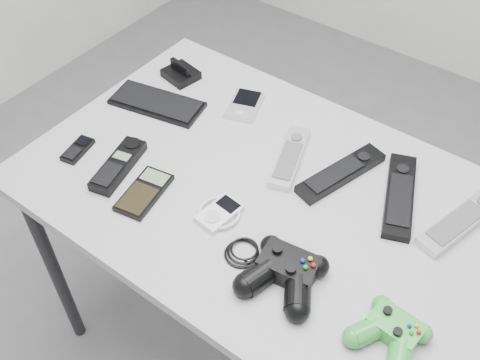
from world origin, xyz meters
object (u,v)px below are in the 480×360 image
Objects in this scene: pda_keyboard at (157,103)px; mobile_phone at (78,149)px; pda at (245,105)px; remote_black_b at (400,195)px; cordless_handset at (118,165)px; remote_black_a at (341,172)px; controller_green at (391,332)px; mp3_player at (219,213)px; calculator at (144,192)px; controller_black at (285,271)px; desk at (269,210)px; remote_silver_b at (462,220)px; remote_silver_a at (290,157)px.

mobile_phone is at bearing -109.96° from pda_keyboard.
pda is 0.48× the size of remote_black_b.
pda_keyboard is 1.40× the size of cordless_handset.
remote_black_a reaches higher than mobile_phone.
remote_black_a is at bearing 137.34° from controller_green.
mp3_player is (-0.30, -0.28, -0.00)m from remote_black_b.
controller_black reaches higher than calculator.
cordless_handset is at bearing -154.53° from desk.
mobile_phone is at bearing -140.31° from pda.
cordless_handset reaches higher than pda.
controller_black is at bearing -10.45° from calculator.
remote_black_b is (0.14, 0.02, -0.00)m from remote_black_a.
calculator is 0.19m from mp3_player.
remote_silver_b is at bearing 48.26° from controller_black.
desk is 0.16m from mp3_player.
remote_silver_b is 0.79m from cordless_handset.
remote_silver_a is at bearing 44.25° from calculator.
remote_silver_b is (0.28, 0.03, 0.00)m from remote_black_a.
remote_black_b is at bearing 23.69° from remote_black_a.
mp3_player is (-0.44, -0.30, -0.00)m from remote_silver_b.
remote_silver_b is 0.53m from mp3_player.
remote_black_b is at bearing 13.21° from mobile_phone.
controller_green is at bearing -74.91° from remote_silver_b.
cordless_handset is at bearing -81.05° from pda_keyboard.
controller_black is (-0.09, -0.34, 0.02)m from remote_black_b.
remote_silver_a is at bearing -151.13° from remote_black_a.
cordless_handset reaches higher than pda_keyboard.
pda is (0.20, 0.13, 0.00)m from pda_keyboard.
pda_keyboard is 0.63m from controller_black.
mp3_player is (0.28, 0.03, -0.00)m from cordless_handset.
remote_silver_b is (0.81, 0.09, 0.00)m from pda_keyboard.
remote_black_a is 0.99× the size of remote_silver_b.
controller_black is at bearing -36.13° from pda_keyboard.
calculator is (-0.00, -0.39, -0.00)m from pda.
pda_keyboard is 0.85m from controller_green.
cordless_handset is (-0.10, -0.37, 0.00)m from pda.
cordless_handset is 0.65× the size of controller_black.
remote_black_a reaches higher than pda.
pda is at bearing 153.55° from controller_green.
cordless_handset is at bearing -125.34° from pda.
calculator is at bearing -141.28° from desk.
desk is at bearing 9.02° from mobile_phone.
controller_black is (0.21, -0.05, 0.02)m from mp3_player.
remote_black_b is 0.78m from mobile_phone.
mobile_phone is (-0.23, -0.38, -0.00)m from pda.
controller_green is at bearing -51.17° from pda.
pda is at bearing 137.27° from desk.
remote_black_a is 1.65× the size of calculator.
desk is at bearing -99.10° from remote_silver_a.
desk is at bearing 123.11° from controller_black.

